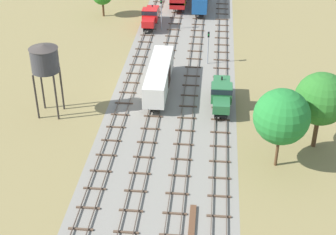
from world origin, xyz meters
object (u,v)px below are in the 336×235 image
object	(u,v)px
shunter_loco_centre_nearest	(221,93)
signal_post_near	(208,43)
shunter_loco_far_left_mid	(150,16)
signal_post_nearest	(161,10)
freight_boxcar_left_near	(159,75)
water_tower	(45,59)

from	to	relation	value
shunter_loco_centre_nearest	signal_post_near	xyz separation A→B (m)	(-2.14, 13.17, 1.37)
shunter_loco_far_left_mid	signal_post_nearest	world-z (taller)	signal_post_nearest
shunter_loco_centre_nearest	signal_post_nearest	size ratio (longest dim) A/B	1.46
freight_boxcar_left_near	water_tower	xyz separation A→B (m)	(-13.13, -7.34, 5.23)
signal_post_near	shunter_loco_far_left_mid	bearing A→B (deg)	125.75
freight_boxcar_left_near	water_tower	world-z (taller)	water_tower
signal_post_nearest	shunter_loco_centre_nearest	bearing A→B (deg)	-67.97
shunter_loco_far_left_mid	signal_post_near	xyz separation A→B (m)	(10.70, -14.86, 1.37)
signal_post_nearest	signal_post_near	world-z (taller)	signal_post_nearest
shunter_loco_far_left_mid	signal_post_near	bearing A→B (deg)	-54.25
shunter_loco_far_left_mid	water_tower	distance (m)	33.53
freight_boxcar_left_near	shunter_loco_far_left_mid	world-z (taller)	freight_boxcar_left_near
shunter_loco_centre_nearest	signal_post_near	size ratio (longest dim) A/B	1.59
water_tower	signal_post_near	size ratio (longest dim) A/B	1.80
shunter_loco_far_left_mid	signal_post_nearest	size ratio (longest dim) A/B	1.46
shunter_loco_far_left_mid	signal_post_near	world-z (taller)	signal_post_near
freight_boxcar_left_near	signal_post_nearest	world-z (taller)	signal_post_nearest
shunter_loco_far_left_mid	freight_boxcar_left_near	bearing A→B (deg)	-80.08
water_tower	signal_post_near	world-z (taller)	water_tower
shunter_loco_centre_nearest	signal_post_nearest	bearing A→B (deg)	112.03
shunter_loco_centre_nearest	freight_boxcar_left_near	bearing A→B (deg)	157.57
water_tower	shunter_loco_far_left_mid	bearing A→B (deg)	74.47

